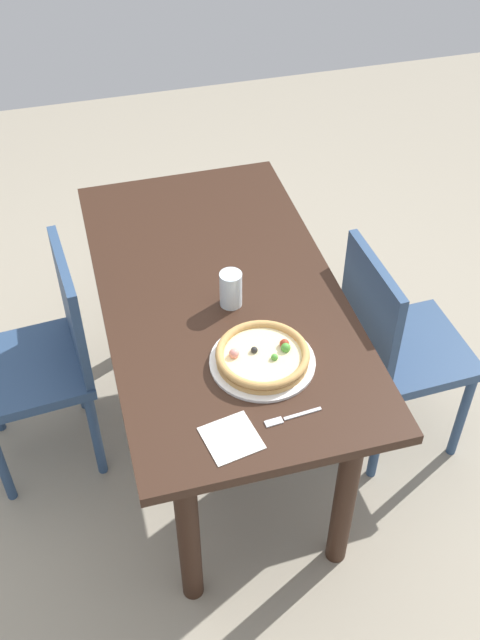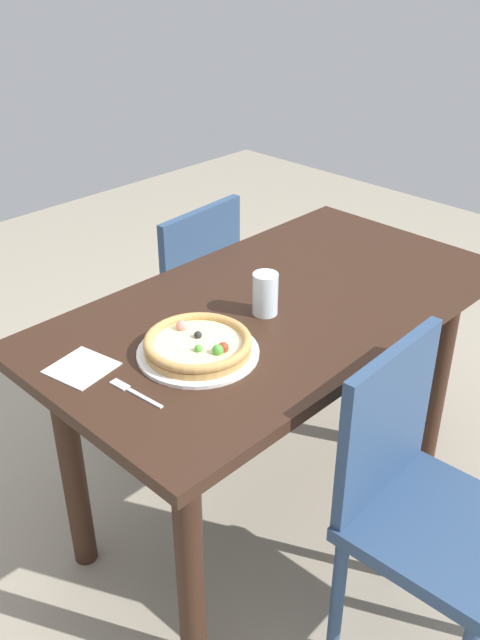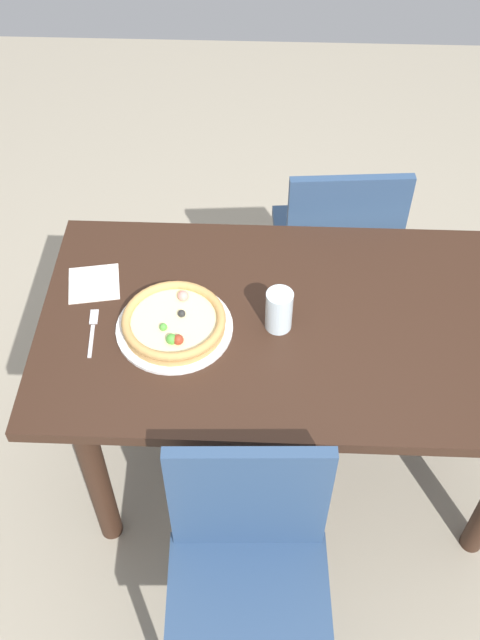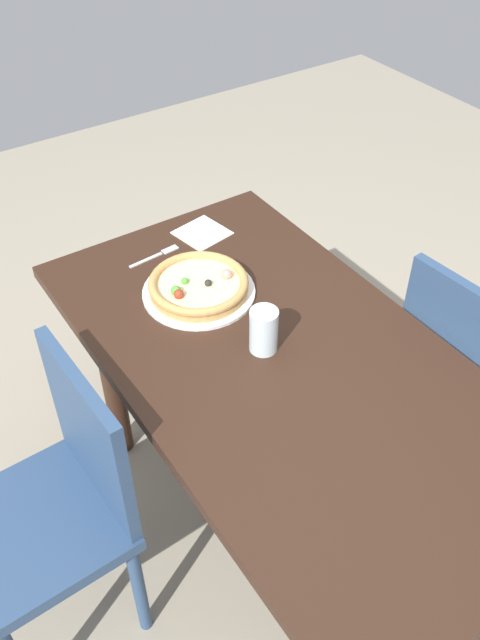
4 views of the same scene
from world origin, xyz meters
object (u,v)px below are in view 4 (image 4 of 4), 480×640
object	(u,v)px
plate	(199,292)
fork	(158,255)
chair_far	(470,377)
pizza	(198,285)
napkin	(202,233)
chair_near	(57,505)
drinking_glass	(264,330)
dining_table	(284,396)

from	to	relation	value
plate	fork	distance (m)	0.22
chair_far	pizza	bearing A→B (deg)	-131.86
fork	napkin	bearing A→B (deg)	3.71
chair_near	drinking_glass	size ratio (longest dim) A/B	7.36
chair_far	napkin	distance (m)	0.92
dining_table	napkin	bearing A→B (deg)	168.89
pizza	chair_near	bearing A→B (deg)	-68.73
napkin	pizza	bearing A→B (deg)	-32.93
plate	napkin	bearing A→B (deg)	147.10
chair_far	drinking_glass	size ratio (longest dim) A/B	7.36
napkin	chair_far	bearing A→B (deg)	33.52
fork	drinking_glass	world-z (taller)	drinking_glass
dining_table	fork	distance (m)	0.58
dining_table	chair_far	size ratio (longest dim) A/B	1.60
dining_table	chair_far	world-z (taller)	chair_far
dining_table	napkin	distance (m)	0.61
chair_far	pizza	world-z (taller)	chair_far
chair_near	plate	xyz separation A→B (m)	(-0.22, 0.56, 0.29)
pizza	napkin	size ratio (longest dim) A/B	1.96
dining_table	pizza	distance (m)	0.38
plate	pizza	bearing A→B (deg)	-52.67
drinking_glass	napkin	size ratio (longest dim) A/B	0.87
drinking_glass	napkin	bearing A→B (deg)	165.46
chair_near	plate	world-z (taller)	chair_near
chair_far	napkin	size ratio (longest dim) A/B	6.38
chair_near	chair_far	world-z (taller)	same
dining_table	drinking_glass	distance (m)	0.20
dining_table	chair_near	world-z (taller)	chair_near
pizza	drinking_glass	world-z (taller)	drinking_glass
plate	drinking_glass	distance (m)	0.28
chair_far	plate	distance (m)	0.85
dining_table	pizza	bearing A→B (deg)	-173.10
chair_near	drinking_glass	world-z (taller)	drinking_glass
chair_near	fork	world-z (taller)	chair_near
plate	pizza	xyz separation A→B (m)	(0.00, -0.00, 0.03)
fork	drinking_glass	bearing A→B (deg)	-91.18
plate	napkin	xyz separation A→B (m)	(-0.24, 0.16, -0.00)
chair_near	napkin	bearing A→B (deg)	-59.55
chair_near	napkin	distance (m)	0.89
chair_near	drinking_glass	distance (m)	0.68
dining_table	drinking_glass	xyz separation A→B (m)	(-0.07, -0.02, 0.18)
dining_table	fork	world-z (taller)	fork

